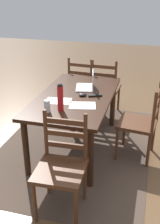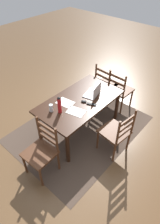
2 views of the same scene
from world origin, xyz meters
name	(u,v)px [view 1 (image 1 of 2)]	position (x,y,z in m)	size (l,w,h in m)	color
ground_plane	(76,146)	(0.00, 0.00, 0.00)	(14.00, 14.00, 0.00)	brown
area_rug	(76,146)	(0.00, 0.00, 0.00)	(2.60, 1.92, 0.01)	#47382D
dining_table	(76,102)	(0.00, 0.00, 0.64)	(1.60, 0.88, 0.73)	black
chair_right_far	(61,167)	(1.09, 0.17, 0.46)	(0.46, 0.46, 0.95)	#4C2B19
chair_left_far	(105,88)	(-1.09, 0.17, 0.46)	(0.46, 0.46, 0.95)	#4C2B19
chair_left_near	(84,86)	(-1.09, -0.18, 0.46)	(0.47, 0.47, 0.95)	#4C2B19
chair_far_head	(141,123)	(0.00, 0.81, 0.46)	(0.49, 0.49, 0.95)	#4C2B19
laptop	(88,84)	(-0.28, 0.09, 0.79)	(0.36, 0.29, 0.23)	silver
water_bottle	(60,97)	(0.47, -0.03, 0.89)	(0.07, 0.07, 0.31)	red
drinking_glass	(47,106)	(0.55, -0.16, 0.80)	(0.07, 0.07, 0.13)	silver
computer_mouse	(83,95)	(0.01, 0.09, 0.75)	(0.06, 0.10, 0.03)	black
tv_remote	(95,95)	(-0.03, 0.24, 0.74)	(0.04, 0.17, 0.02)	black
paper_stack_left	(82,105)	(0.29, 0.16, 0.74)	(0.21, 0.30, 0.00)	white
paper_stack_right	(58,101)	(0.24, -0.14, 0.74)	(0.21, 0.30, 0.00)	white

